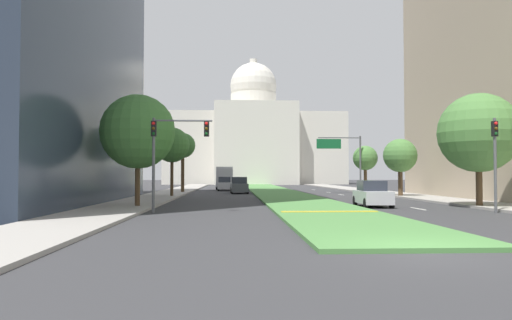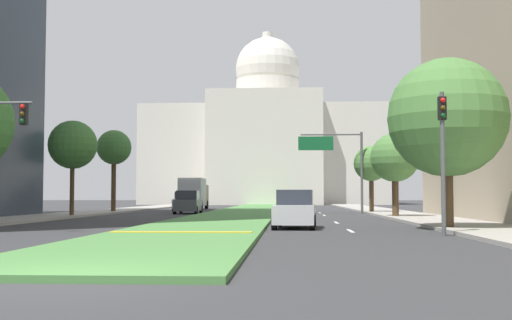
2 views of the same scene
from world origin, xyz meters
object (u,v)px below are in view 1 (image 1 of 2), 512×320
(street_tree_left_far, at_px, (183,146))
(sedan_distant, at_px, (224,184))
(capitol_building, at_px, (254,144))
(street_tree_left_near, at_px, (138,132))
(traffic_light_near_right, at_px, (495,152))
(traffic_light_near_left, at_px, (169,143))
(overhead_guide_sign, at_px, (344,152))
(street_tree_right_far, at_px, (365,158))
(street_tree_left_mid, at_px, (172,145))
(sedan_lead_stopped, at_px, (372,194))
(sedan_midblock, at_px, (239,186))
(street_tree_right_mid, at_px, (400,156))
(box_truck_delivery, at_px, (225,178))
(street_tree_right_near, at_px, (478,133))

(street_tree_left_far, relative_size, sedan_distant, 1.62)
(capitol_building, xyz_separation_m, street_tree_left_near, (-10.96, -82.61, -4.71))
(traffic_light_near_right, bearing_deg, traffic_light_near_left, 177.25)
(overhead_guide_sign, height_order, street_tree_right_far, overhead_guide_sign)
(street_tree_left_mid, bearing_deg, sedan_lead_stopped, -42.45)
(capitol_building, distance_m, traffic_light_near_right, 88.01)
(street_tree_left_mid, xyz_separation_m, sedan_distant, (4.53, 18.38, -3.95))
(sedan_midblock, bearing_deg, capitol_building, 85.89)
(capitol_building, relative_size, street_tree_left_mid, 6.21)
(capitol_building, height_order, sedan_midblock, capitol_building)
(street_tree_right_far, height_order, sedan_midblock, street_tree_right_far)
(traffic_light_near_right, xyz_separation_m, street_tree_right_far, (1.10, 29.37, 0.68))
(traffic_light_near_left, height_order, sedan_midblock, traffic_light_near_left)
(street_tree_left_mid, height_order, street_tree_left_far, street_tree_left_far)
(sedan_midblock, bearing_deg, street_tree_right_mid, -33.36)
(overhead_guide_sign, height_order, sedan_midblock, overhead_guide_sign)
(street_tree_left_far, distance_m, box_truck_delivery, 15.06)
(street_tree_right_far, xyz_separation_m, sedan_distant, (-16.50, 7.67, -3.15))
(street_tree_left_near, height_order, street_tree_left_mid, street_tree_left_near)
(street_tree_left_near, bearing_deg, sedan_distant, 81.39)
(traffic_light_near_left, distance_m, street_tree_right_near, 19.19)
(box_truck_delivery, bearing_deg, street_tree_left_far, -108.22)
(traffic_light_near_right, relative_size, street_tree_right_far, 0.95)
(street_tree_left_near, distance_m, street_tree_left_far, 24.46)
(capitol_building, relative_size, box_truck_delivery, 6.24)
(street_tree_left_near, bearing_deg, street_tree_right_far, 49.06)
(traffic_light_near_left, distance_m, sedan_midblock, 27.49)
(street_tree_left_mid, distance_m, box_truck_delivery, 24.97)
(overhead_guide_sign, xyz_separation_m, sedan_lead_stopped, (-3.64, -22.91, -3.83))
(street_tree_right_mid, bearing_deg, street_tree_left_far, 152.53)
(street_tree_right_near, relative_size, street_tree_right_far, 1.32)
(capitol_building, xyz_separation_m, street_tree_right_near, (10.44, -83.49, -4.76))
(traffic_light_near_left, distance_m, street_tree_right_mid, 25.69)
(street_tree_right_mid, bearing_deg, street_tree_left_mid, 178.51)
(street_tree_right_near, relative_size, street_tree_left_mid, 1.12)
(sedan_midblock, bearing_deg, box_truck_delivery, 96.94)
(capitol_building, height_order, street_tree_right_far, capitol_building)
(sedan_lead_stopped, relative_size, sedan_distant, 1.00)
(street_tree_left_mid, bearing_deg, street_tree_left_far, 90.57)
(street_tree_right_near, height_order, box_truck_delivery, street_tree_right_near)
(traffic_light_near_right, bearing_deg, street_tree_right_mid, 86.21)
(traffic_light_near_right, bearing_deg, box_truck_delivery, 109.77)
(capitol_building, bearing_deg, street_tree_left_near, -97.56)
(sedan_midblock, bearing_deg, traffic_light_near_left, -98.89)
(traffic_light_near_right, distance_m, overhead_guide_sign, 28.24)
(sedan_distant, bearing_deg, street_tree_right_near, -63.59)
(street_tree_left_mid, distance_m, street_tree_right_mid, 21.16)
(overhead_guide_sign, relative_size, street_tree_left_mid, 1.01)
(street_tree_left_far, height_order, street_tree_right_far, street_tree_left_far)
(street_tree_right_near, height_order, street_tree_right_far, street_tree_right_near)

